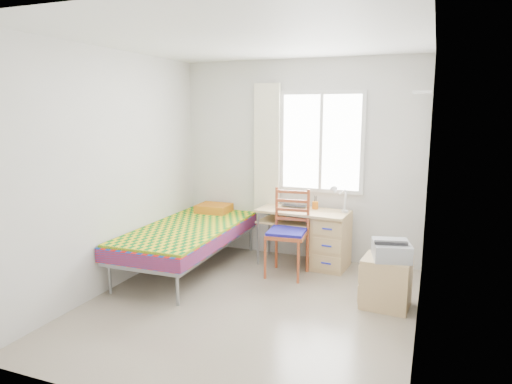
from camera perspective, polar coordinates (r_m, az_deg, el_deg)
floor at (r=4.77m, az=-0.93°, el=-14.02°), size 3.50×3.50×0.00m
ceiling at (r=4.39m, az=-1.04°, el=18.62°), size 3.50×3.50×0.00m
wall_back at (r=6.04m, az=5.36°, el=3.93°), size 3.20×0.00×3.20m
wall_left at (r=5.21m, az=-17.48°, el=2.50°), size 0.00×3.50×3.50m
wall_right at (r=4.07m, az=20.32°, el=0.27°), size 0.00×3.50×3.50m
window at (r=5.92m, az=8.15°, el=6.18°), size 1.10×0.04×1.30m
curtain at (r=6.09m, az=1.39°, el=5.44°), size 0.35×0.05×1.70m
floating_shelf at (r=5.42m, az=20.06°, el=11.65°), size 0.20×0.32×0.03m
bed at (r=5.75m, az=-8.01°, el=-4.96°), size 1.05×2.21×0.95m
desk at (r=5.79m, az=8.70°, el=-5.62°), size 1.17×0.61×0.71m
chair at (r=5.46m, az=4.13°, el=-4.44°), size 0.49×0.49×1.04m
cabinet at (r=4.84m, az=15.93°, el=-10.80°), size 0.50×0.45×0.51m
printer at (r=4.74m, az=16.56°, el=-6.93°), size 0.43×0.47×0.18m
laptop at (r=5.90m, az=4.68°, el=-1.88°), size 0.33×0.21×0.03m
pen_cup at (r=5.86m, az=7.41°, el=-1.66°), size 0.08×0.08×0.10m
task_lamp at (r=5.59m, az=10.31°, el=-0.55°), size 0.21×0.30×0.35m
book at (r=5.89m, az=3.59°, el=-3.23°), size 0.17×0.22×0.02m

